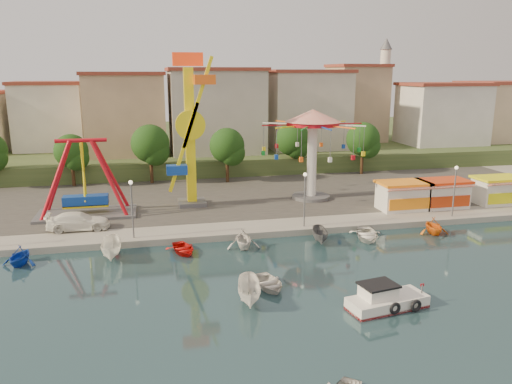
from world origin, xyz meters
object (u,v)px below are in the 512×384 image
object	(u,v)px
pirate_ship_ride	(84,179)
rowboat_a	(269,283)
skiff	(250,292)
wave_swinger	(313,134)
kamikaze_tower	(192,134)
cabin_motorboat	(385,301)
van	(78,221)

from	to	relation	value
pirate_ship_ride	rowboat_a	world-z (taller)	pirate_ship_ride
rowboat_a	skiff	distance (m)	2.74
pirate_ship_ride	wave_swinger	size ratio (longest dim) A/B	0.86
kamikaze_tower	wave_swinger	world-z (taller)	kamikaze_tower
cabin_motorboat	van	world-z (taller)	van
rowboat_a	skiff	bearing A→B (deg)	-140.42
kamikaze_tower	skiff	distance (m)	25.08
wave_swinger	cabin_motorboat	world-z (taller)	wave_swinger
skiff	pirate_ship_ride	bearing A→B (deg)	128.95
wave_swinger	cabin_motorboat	distance (m)	28.03
wave_swinger	skiff	size ratio (longest dim) A/B	2.81
pirate_ship_ride	wave_swinger	xyz separation A→B (m)	(25.03, 1.68, 3.80)
pirate_ship_ride	van	size ratio (longest dim) A/B	1.76
cabin_motorboat	rowboat_a	xyz separation A→B (m)	(-6.69, 4.69, -0.14)
kamikaze_tower	rowboat_a	bearing A→B (deg)	-81.51
cabin_motorboat	van	bearing A→B (deg)	127.03
wave_swinger	skiff	xyz separation A→B (m)	(-12.34, -23.99, -7.40)
kamikaze_tower	pirate_ship_ride	bearing A→B (deg)	-172.49
pirate_ship_ride	cabin_motorboat	bearing A→B (deg)	-49.70
wave_swinger	skiff	world-z (taller)	wave_swinger
skiff	van	distance (m)	21.61
wave_swinger	van	size ratio (longest dim) A/B	2.04
cabin_motorboat	kamikaze_tower	bearing A→B (deg)	100.65
rowboat_a	skiff	size ratio (longest dim) A/B	0.86
pirate_ship_ride	wave_swinger	bearing A→B (deg)	3.84
wave_swinger	rowboat_a	world-z (taller)	wave_swinger
rowboat_a	van	size ratio (longest dim) A/B	0.62
wave_swinger	rowboat_a	bearing A→B (deg)	-115.56
pirate_ship_ride	kamikaze_tower	size ratio (longest dim) A/B	0.61
skiff	cabin_motorboat	bearing A→B (deg)	-8.22
cabin_motorboat	rowboat_a	distance (m)	8.17
skiff	wave_swinger	bearing A→B (deg)	72.10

